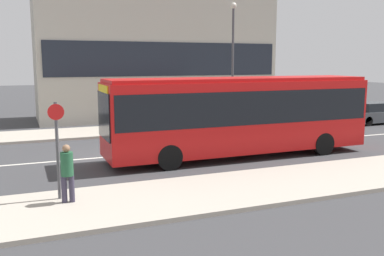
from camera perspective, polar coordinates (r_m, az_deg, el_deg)
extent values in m
plane|color=#3A3A3D|center=(18.35, -10.09, -3.75)|extent=(120.00, 120.00, 0.00)
cube|color=#B2A899|center=(12.49, -4.01, -9.34)|extent=(44.00, 3.50, 0.13)
cube|color=#B2A899|center=(24.38, -13.16, -0.57)|extent=(44.00, 3.50, 0.13)
cube|color=silver|center=(18.35, -10.09, -3.73)|extent=(41.80, 0.16, 0.01)
cube|color=#B7B2A3|center=(31.28, -4.80, 15.30)|extent=(16.50, 5.24, 14.97)
cube|color=#1E232D|center=(28.56, -3.11, 9.16)|extent=(15.84, 0.08, 2.20)
cube|color=red|center=(17.89, 6.37, 1.68)|extent=(11.21, 2.41, 2.86)
cube|color=black|center=(17.84, 6.39, 3.04)|extent=(10.98, 2.44, 1.31)
cube|color=red|center=(17.77, 6.45, 6.47)|extent=(11.04, 2.22, 0.14)
cube|color=black|center=(15.99, -11.66, 1.62)|extent=(0.05, 2.12, 1.71)
cube|color=yellow|center=(15.90, -11.77, 5.06)|extent=(0.04, 1.69, 0.32)
cylinder|color=black|center=(15.74, -3.02, -3.93)|extent=(0.96, 0.28, 0.96)
cylinder|color=black|center=(17.77, -5.33, -2.47)|extent=(0.96, 0.28, 0.96)
cylinder|color=black|center=(19.11, 17.09, -2.03)|extent=(0.96, 0.28, 0.96)
cylinder|color=black|center=(20.82, 13.31, -1.00)|extent=(0.96, 0.28, 0.96)
cube|color=#4C5156|center=(26.57, 15.80, 1.01)|extent=(4.38, 1.87, 0.68)
cube|color=#21262B|center=(26.42, 15.63, 2.28)|extent=(2.41, 1.64, 0.52)
cylinder|color=black|center=(26.81, 19.18, 0.52)|extent=(0.60, 0.18, 0.60)
cylinder|color=black|center=(28.08, 16.92, 0.99)|extent=(0.60, 0.18, 0.60)
cylinder|color=black|center=(25.12, 14.51, 0.19)|extent=(0.60, 0.18, 0.60)
cylinder|color=black|center=(26.47, 12.34, 0.71)|extent=(0.60, 0.18, 0.60)
cube|color=#4C5156|center=(30.02, 23.19, 1.50)|extent=(4.17, 1.72, 0.68)
cube|color=#21262B|center=(29.86, 23.09, 2.65)|extent=(2.29, 1.51, 0.54)
cylinder|color=black|center=(31.49, 23.84, 1.43)|extent=(0.60, 0.18, 0.60)
cylinder|color=black|center=(28.59, 22.43, 0.83)|extent=(0.60, 0.18, 0.60)
cylinder|color=black|center=(29.70, 20.36, 1.22)|extent=(0.60, 0.18, 0.60)
cylinder|color=#383347|center=(12.31, -15.73, -7.79)|extent=(0.15, 0.15, 0.75)
cylinder|color=#383347|center=(12.32, -16.67, -7.82)|extent=(0.15, 0.15, 0.75)
cylinder|color=#235638|center=(12.13, -16.35, -4.63)|extent=(0.34, 0.34, 0.65)
sphere|color=#936B4C|center=(12.04, -16.44, -2.63)|extent=(0.21, 0.21, 0.21)
cylinder|color=#4C4C51|center=(12.45, -17.49, -2.96)|extent=(0.09, 0.09, 2.74)
cylinder|color=red|center=(12.22, -17.70, 2.04)|extent=(0.44, 0.03, 0.44)
cylinder|color=#4C4C51|center=(25.65, 5.43, 7.99)|extent=(0.14, 0.14, 6.92)
sphere|color=silver|center=(25.85, 5.55, 15.93)|extent=(0.36, 0.36, 0.36)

